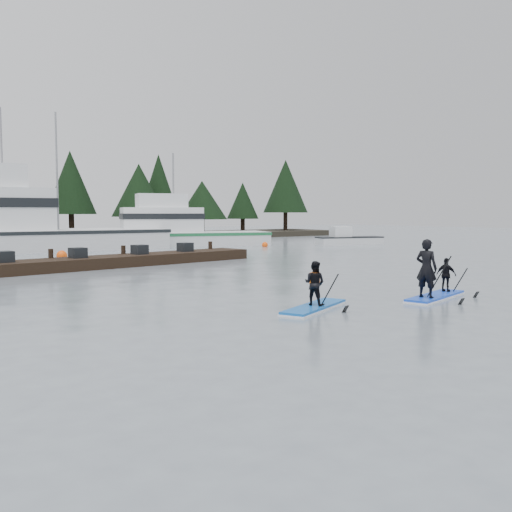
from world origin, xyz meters
TOP-DOWN VIEW (x-y plane):
  - ground at (0.00, 0.00)m, footprint 160.00×160.00m
  - far_shore at (0.00, 42.00)m, footprint 70.00×8.00m
  - treeline at (0.00, 42.00)m, footprint 60.00×4.00m
  - fishing_boat_large at (-3.13, 30.99)m, footprint 20.82×7.34m
  - fishing_boat_medium at (9.69, 30.21)m, footprint 14.75×8.07m
  - skiff at (22.39, 23.00)m, footprint 5.95×3.35m
  - floating_dock at (-1.54, 16.14)m, footprint 16.66×4.48m
  - buoy_c at (14.72, 24.87)m, footprint 0.49×0.49m
  - buoy_b at (-2.15, 22.77)m, footprint 0.63×0.63m
  - paddleboard_solo at (-1.93, 0.52)m, footprint 3.06×1.89m
  - paddleboard_duo at (2.42, -0.29)m, footprint 3.27×1.62m

SIDE VIEW (x-z plane):
  - ground at x=0.00m, z-range 0.00..0.00m
  - treeline at x=0.00m, z-range -4.00..4.00m
  - buoy_c at x=14.72m, z-range -0.25..0.25m
  - buoy_b at x=-2.15m, z-range -0.31..0.31m
  - floating_dock at x=-1.54m, z-range 0.00..0.55m
  - far_shore at x=0.00m, z-range 0.00..0.60m
  - skiff at x=22.39m, z-range 0.00..0.67m
  - paddleboard_solo at x=-1.93m, z-range -0.44..1.41m
  - fishing_boat_medium at x=9.69m, z-range -3.64..4.84m
  - paddleboard_duo at x=2.42m, z-range -0.53..1.93m
  - fishing_boat_large at x=-3.13m, z-range -4.73..6.48m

